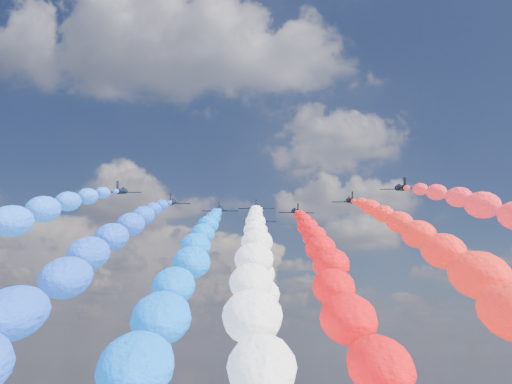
# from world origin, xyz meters

# --- Properties ---
(jet_0) EXTENTS (8.16, 11.01, 4.96)m
(jet_0) POSITION_xyz_m (-26.77, -4.38, 97.76)
(jet_0) COLOR black
(jet_1) EXTENTS (8.28, 11.09, 4.96)m
(jet_1) POSITION_xyz_m (-17.91, 4.95, 97.76)
(jet_1) COLOR black
(trail_1) EXTENTS (6.14, 125.70, 53.18)m
(trail_1) POSITION_xyz_m (-17.91, -59.15, 73.09)
(trail_1) COLOR blue
(jet_2) EXTENTS (7.96, 10.87, 4.96)m
(jet_2) POSITION_xyz_m (-8.07, 12.11, 97.76)
(jet_2) COLOR black
(trail_2) EXTENTS (6.14, 125.70, 53.18)m
(trail_2) POSITION_xyz_m (-8.07, -52.00, 73.09)
(trail_2) COLOR blue
(jet_3) EXTENTS (8.01, 10.90, 4.96)m
(jet_3) POSITION_xyz_m (0.08, 9.68, 97.76)
(jet_3) COLOR black
(trail_3) EXTENTS (6.14, 125.70, 53.18)m
(trail_3) POSITION_xyz_m (0.08, -54.43, 73.09)
(trail_3) COLOR white
(jet_4) EXTENTS (8.44, 11.21, 4.96)m
(jet_4) POSITION_xyz_m (0.82, 23.62, 97.76)
(jet_4) COLOR black
(trail_4) EXTENTS (6.14, 125.70, 53.18)m
(trail_4) POSITION_xyz_m (0.82, -40.48, 73.09)
(trail_4) COLOR white
(jet_5) EXTENTS (8.61, 11.32, 4.96)m
(jet_5) POSITION_xyz_m (9.05, 13.98, 97.76)
(jet_5) COLOR black
(trail_5) EXTENTS (6.14, 125.70, 53.18)m
(trail_5) POSITION_xyz_m (9.05, -50.12, 73.09)
(trail_5) COLOR red
(jet_6) EXTENTS (8.33, 11.13, 4.96)m
(jet_6) POSITION_xyz_m (19.98, 3.66, 97.76)
(jet_6) COLOR black
(trail_6) EXTENTS (6.14, 125.70, 53.18)m
(trail_6) POSITION_xyz_m (19.98, -60.44, 73.09)
(trail_6) COLOR red
(jet_7) EXTENTS (8.30, 11.11, 4.96)m
(jet_7) POSITION_xyz_m (28.28, -6.66, 97.76)
(jet_7) COLOR black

